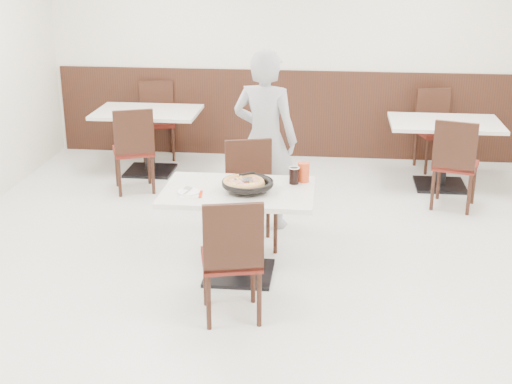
# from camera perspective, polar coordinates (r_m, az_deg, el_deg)

# --- Properties ---
(floor) EXTENTS (7.00, 7.00, 0.00)m
(floor) POSITION_cam_1_polar(r_m,az_deg,el_deg) (5.95, 0.42, -6.62)
(floor) COLOR silver
(floor) RESTS_ON ground
(wall_back) EXTENTS (6.00, 0.04, 2.80)m
(wall_back) POSITION_cam_1_polar(r_m,az_deg,el_deg) (8.92, 2.78, 11.62)
(wall_back) COLOR silver
(wall_back) RESTS_ON floor
(wall_front) EXTENTS (6.00, 0.04, 2.80)m
(wall_front) POSITION_cam_1_polar(r_m,az_deg,el_deg) (2.26, -8.85, -13.62)
(wall_front) COLOR silver
(wall_front) RESTS_ON floor
(wainscot_back) EXTENTS (5.90, 0.03, 1.10)m
(wainscot_back) POSITION_cam_1_polar(r_m,az_deg,el_deg) (9.05, 2.68, 6.27)
(wainscot_back) COLOR black
(wainscot_back) RESTS_ON floor
(main_table) EXTENTS (1.23, 0.84, 0.75)m
(main_table) POSITION_cam_1_polar(r_m,az_deg,el_deg) (5.80, -1.38, -3.29)
(main_table) COLOR beige
(main_table) RESTS_ON floor
(chair_near) EXTENTS (0.51, 0.51, 0.95)m
(chair_near) POSITION_cam_1_polar(r_m,az_deg,el_deg) (5.14, -1.99, -5.18)
(chair_near) COLOR black
(chair_near) RESTS_ON floor
(chair_far) EXTENTS (0.52, 0.52, 0.95)m
(chair_far) POSITION_cam_1_polar(r_m,az_deg,el_deg) (6.30, -0.33, -0.40)
(chair_far) COLOR black
(chair_far) RESTS_ON floor
(trivet) EXTENTS (0.11, 0.11, 0.04)m
(trivet) POSITION_cam_1_polar(r_m,az_deg,el_deg) (5.61, -0.62, 0.22)
(trivet) COLOR black
(trivet) RESTS_ON main_table
(pizza_pan) EXTENTS (0.35, 0.35, 0.01)m
(pizza_pan) POSITION_cam_1_polar(r_m,az_deg,el_deg) (5.61, -0.67, 0.45)
(pizza_pan) COLOR black
(pizza_pan) RESTS_ON trivet
(pizza) EXTENTS (0.35, 0.35, 0.02)m
(pizza) POSITION_cam_1_polar(r_m,az_deg,el_deg) (5.60, -1.01, 0.64)
(pizza) COLOR tan
(pizza) RESTS_ON pizza_pan
(pizza_server) EXTENTS (0.09, 0.11, 0.00)m
(pizza_server) POSITION_cam_1_polar(r_m,az_deg,el_deg) (5.61, -0.70, 1.03)
(pizza_server) COLOR silver
(pizza_server) RESTS_ON pizza
(napkin) EXTENTS (0.19, 0.19, 0.00)m
(napkin) POSITION_cam_1_polar(r_m,az_deg,el_deg) (5.58, -5.21, -0.16)
(napkin) COLOR silver
(napkin) RESTS_ON main_table
(side_plate) EXTENTS (0.18, 0.18, 0.01)m
(side_plate) POSITION_cam_1_polar(r_m,az_deg,el_deg) (5.60, -5.40, -0.00)
(side_plate) COLOR white
(side_plate) RESTS_ON napkin
(fork) EXTENTS (0.05, 0.15, 0.00)m
(fork) POSITION_cam_1_polar(r_m,az_deg,el_deg) (5.59, -5.48, 0.05)
(fork) COLOR silver
(fork) RESTS_ON side_plate
(cola_glass) EXTENTS (0.08, 0.08, 0.13)m
(cola_glass) POSITION_cam_1_polar(r_m,az_deg,el_deg) (5.79, 3.06, 1.29)
(cola_glass) COLOR black
(cola_glass) RESTS_ON main_table
(red_cup) EXTENTS (0.10, 0.10, 0.16)m
(red_cup) POSITION_cam_1_polar(r_m,az_deg,el_deg) (5.84, 3.82, 1.60)
(red_cup) COLOR #C03B17
(red_cup) RESTS_ON main_table
(diner_person) EXTENTS (0.70, 0.54, 1.71)m
(diner_person) POSITION_cam_1_polar(r_m,az_deg,el_deg) (6.70, 0.73, 4.21)
(diner_person) COLOR #A1A1A6
(diner_person) RESTS_ON floor
(bg_table_left) EXTENTS (1.29, 0.94, 0.75)m
(bg_table_left) POSITION_cam_1_polar(r_m,az_deg,el_deg) (8.52, -8.58, 4.01)
(bg_table_left) COLOR beige
(bg_table_left) RESTS_ON floor
(bg_chair_left_near) EXTENTS (0.54, 0.54, 0.95)m
(bg_chair_left_near) POSITION_cam_1_polar(r_m,az_deg,el_deg) (7.89, -9.79, 3.43)
(bg_chair_left_near) COLOR black
(bg_chair_left_near) RESTS_ON floor
(bg_chair_left_far) EXTENTS (0.51, 0.51, 0.95)m
(bg_chair_left_far) POSITION_cam_1_polar(r_m,az_deg,el_deg) (9.06, -7.87, 5.63)
(bg_chair_left_far) COLOR black
(bg_chair_left_far) RESTS_ON floor
(bg_table_right) EXTENTS (1.23, 0.85, 0.75)m
(bg_table_right) POSITION_cam_1_polar(r_m,az_deg,el_deg) (8.19, 14.69, 2.94)
(bg_table_right) COLOR beige
(bg_table_right) RESTS_ON floor
(bg_chair_right_near) EXTENTS (0.52, 0.52, 0.95)m
(bg_chair_right_near) POSITION_cam_1_polar(r_m,az_deg,el_deg) (7.55, 15.69, 2.25)
(bg_chair_right_near) COLOR black
(bg_chair_right_near) RESTS_ON floor
(bg_chair_right_far) EXTENTS (0.51, 0.51, 0.95)m
(bg_chair_right_far) POSITION_cam_1_polar(r_m,az_deg,el_deg) (8.78, 14.28, 4.75)
(bg_chair_right_far) COLOR black
(bg_chair_right_far) RESTS_ON floor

